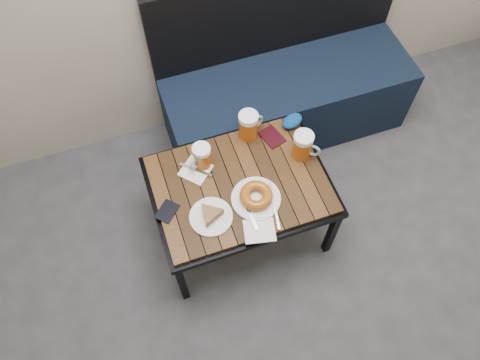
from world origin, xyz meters
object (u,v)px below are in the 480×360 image
object	(u,v)px
beer_mug_centre	(249,125)
knit_pouch	(292,121)
beer_mug_left	(202,157)
beer_mug_right	(303,145)
plate_bagel	(256,197)
cafe_table	(240,188)
bench	(285,94)
plate_pie	(211,215)
passport_navy	(167,211)
passport_burgundy	(272,137)

from	to	relation	value
beer_mug_centre	knit_pouch	distance (m)	0.23
beer_mug_left	beer_mug_right	size ratio (longest dim) A/B	0.91
plate_bagel	beer_mug_right	bearing A→B (deg)	28.73
cafe_table	knit_pouch	xyz separation A→B (m)	(0.36, 0.24, 0.07)
bench	plate_pie	bearing A→B (deg)	-132.98
plate_pie	beer_mug_centre	bearing A→B (deg)	50.18
beer_mug_left	beer_mug_right	world-z (taller)	beer_mug_right
beer_mug_centre	plate_pie	bearing A→B (deg)	-148.95
passport_navy	passport_burgundy	bearing A→B (deg)	66.59
beer_mug_centre	passport_burgundy	size ratio (longest dim) A/B	1.25
bench	plate_pie	world-z (taller)	bench
plate_pie	plate_bagel	world-z (taller)	plate_bagel
plate_pie	passport_navy	size ratio (longest dim) A/B	1.84
plate_pie	knit_pouch	size ratio (longest dim) A/B	1.66
plate_bagel	passport_navy	bearing A→B (deg)	169.40
passport_navy	plate_pie	bearing A→B (deg)	17.94
passport_navy	passport_burgundy	distance (m)	0.64
cafe_table	plate_bagel	distance (m)	0.13
beer_mug_right	plate_pie	xyz separation A→B (m)	(-0.52, -0.18, -0.05)
beer_mug_left	beer_mug_centre	world-z (taller)	beer_mug_centre
plate_bagel	knit_pouch	size ratio (longest dim) A/B	2.53
plate_pie	passport_navy	world-z (taller)	plate_pie
plate_pie	plate_bagel	bearing A→B (deg)	4.85
knit_pouch	plate_bagel	bearing A→B (deg)	-132.75
cafe_table	passport_navy	world-z (taller)	passport_navy
bench	cafe_table	world-z (taller)	bench
beer_mug_left	bench	bearing A→B (deg)	-171.41
beer_mug_right	plate_bagel	distance (m)	0.34
plate_pie	passport_burgundy	world-z (taller)	plate_pie
plate_bagel	knit_pouch	xyz separation A→B (m)	(0.32, 0.35, -0.00)
beer_mug_right	knit_pouch	bearing A→B (deg)	122.27
plate_pie	knit_pouch	distance (m)	0.65
beer_mug_right	plate_bagel	world-z (taller)	beer_mug_right
passport_navy	knit_pouch	size ratio (longest dim) A/B	0.90
knit_pouch	passport_burgundy	bearing A→B (deg)	-161.00
beer_mug_right	passport_navy	bearing A→B (deg)	-132.60
knit_pouch	cafe_table	bearing A→B (deg)	-146.44
bench	knit_pouch	distance (m)	0.43
beer_mug_right	plate_pie	size ratio (longest dim) A/B	0.78
bench	beer_mug_left	size ratio (longest dim) A/B	10.13
cafe_table	beer_mug_left	xyz separation A→B (m)	(-0.14, 0.15, 0.11)
beer_mug_right	passport_burgundy	size ratio (longest dim) A/B	1.24
beer_mug_centre	plate_bagel	xyz separation A→B (m)	(-0.09, -0.36, -0.05)
beer_mug_left	plate_pie	bearing A→B (deg)	54.34
plate_bagel	bench	bearing A→B (deg)	57.44
cafe_table	beer_mug_centre	bearing A→B (deg)	62.15
bench	plate_bagel	world-z (taller)	bench
beer_mug_centre	passport_burgundy	distance (m)	0.14
bench	beer_mug_centre	xyz separation A→B (m)	(-0.35, -0.34, 0.28)
beer_mug_left	plate_bagel	xyz separation A→B (m)	(0.18, -0.26, -0.04)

